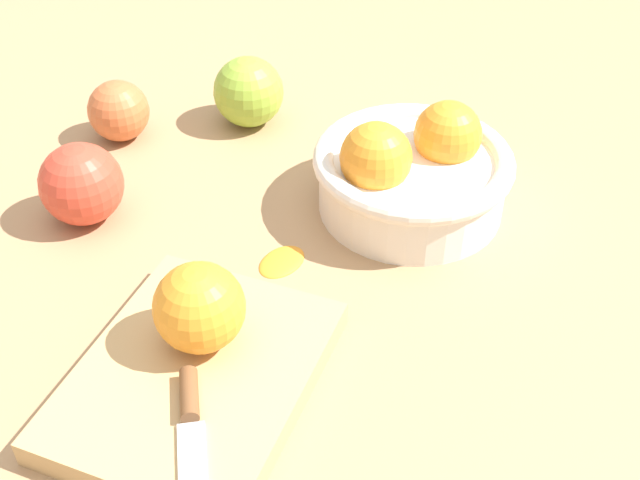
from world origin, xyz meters
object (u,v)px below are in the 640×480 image
object	(u,v)px
knife	(191,433)
apple_front_center	(81,184)
bowl	(412,172)
apple_front_left	(119,111)
cutting_board	(196,378)
apple_front_left_2	(249,92)
orange_on_board	(199,308)

from	to	relation	value
knife	apple_front_center	xyz separation A→B (m)	(-0.22, -0.22, 0.01)
bowl	apple_front_left	world-z (taller)	bowl
bowl	cutting_board	size ratio (longest dim) A/B	0.89
apple_front_left_2	apple_front_center	distance (m)	0.23
apple_front_left_2	apple_front_center	world-z (taller)	apple_front_center
bowl	knife	distance (m)	0.35
knife	apple_front_left_2	size ratio (longest dim) A/B	1.80
cutting_board	knife	size ratio (longest dim) A/B	1.52
knife	apple_front_center	bearing A→B (deg)	-134.91
apple_front_left_2	bowl	bearing A→B (deg)	65.26
apple_front_center	orange_on_board	bearing A→B (deg)	54.90
cutting_board	apple_front_center	size ratio (longest dim) A/B	2.70
apple_front_left_2	apple_front_center	bearing A→B (deg)	-20.85
apple_front_left	apple_front_left_2	xyz separation A→B (m)	(-0.08, 0.13, 0.01)
cutting_board	orange_on_board	world-z (taller)	orange_on_board
cutting_board	orange_on_board	distance (m)	0.06
apple_front_left	apple_front_left_2	world-z (taller)	apple_front_left_2
bowl	orange_on_board	world-z (taller)	bowl
cutting_board	apple_front_left_2	xyz separation A→B (m)	(-0.38, -0.11, 0.03)
cutting_board	apple_front_left_2	world-z (taller)	apple_front_left_2
knife	apple_front_left	bearing A→B (deg)	-144.00
orange_on_board	apple_front_left_2	size ratio (longest dim) A/B	0.90
bowl	apple_front_center	xyz separation A→B (m)	(0.12, -0.30, -0.00)
knife	apple_front_center	distance (m)	0.32
cutting_board	bowl	bearing A→B (deg)	160.34
apple_front_left	orange_on_board	bearing A→B (deg)	40.10
apple_front_left	apple_front_center	xyz separation A→B (m)	(0.14, 0.04, 0.01)
orange_on_board	bowl	bearing A→B (deg)	157.18
bowl	apple_front_left_2	bearing A→B (deg)	-114.74
orange_on_board	apple_front_center	distance (m)	0.24
bowl	apple_front_left_2	xyz separation A→B (m)	(-0.10, -0.22, -0.00)
apple_front_left_2	knife	bearing A→B (deg)	17.62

